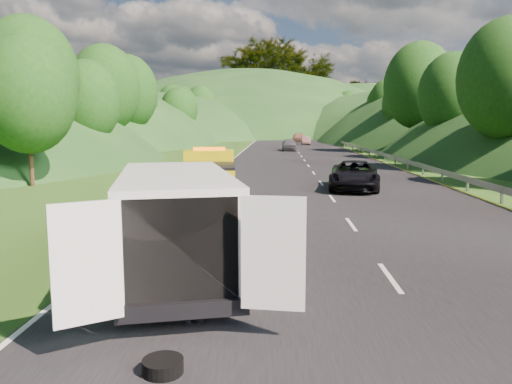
{
  "coord_description": "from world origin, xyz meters",
  "views": [
    {
      "loc": [
        0.42,
        -13.08,
        3.5
      ],
      "look_at": [
        -0.25,
        2.83,
        1.3
      ],
      "focal_mm": 35.0,
      "sensor_mm": 36.0,
      "label": 1
    }
  ],
  "objects_px": {
    "spare_tire": "(163,374)",
    "tow_truck": "(209,179)",
    "suitcase": "(85,237)",
    "child": "(183,265)",
    "white_van": "(175,220)",
    "passing_suv": "(354,190)",
    "woman": "(129,238)",
    "worker": "(194,322)"
  },
  "relations": [
    {
      "from": "tow_truck",
      "to": "woman",
      "type": "bearing_deg",
      "value": -112.12
    },
    {
      "from": "suitcase",
      "to": "passing_suv",
      "type": "xyz_separation_m",
      "value": [
        9.49,
        12.88,
        -0.32
      ]
    },
    {
      "from": "white_van",
      "to": "spare_tire",
      "type": "distance_m",
      "value": 4.4
    },
    {
      "from": "child",
      "to": "suitcase",
      "type": "relative_size",
      "value": 1.64
    },
    {
      "from": "suitcase",
      "to": "passing_suv",
      "type": "relative_size",
      "value": 0.12
    },
    {
      "from": "spare_tire",
      "to": "white_van",
      "type": "bearing_deg",
      "value": 98.82
    },
    {
      "from": "child",
      "to": "passing_suv",
      "type": "xyz_separation_m",
      "value": [
        6.41,
        14.41,
        0.0
      ]
    },
    {
      "from": "child",
      "to": "woman",
      "type": "bearing_deg",
      "value": 169.62
    },
    {
      "from": "spare_tire",
      "to": "passing_suv",
      "type": "distance_m",
      "value": 20.66
    },
    {
      "from": "tow_truck",
      "to": "worker",
      "type": "bearing_deg",
      "value": -88.75
    },
    {
      "from": "tow_truck",
      "to": "spare_tire",
      "type": "height_order",
      "value": "tow_truck"
    },
    {
      "from": "worker",
      "to": "suitcase",
      "type": "bearing_deg",
      "value": 119.21
    },
    {
      "from": "white_van",
      "to": "passing_suv",
      "type": "relative_size",
      "value": 1.37
    },
    {
      "from": "white_van",
      "to": "child",
      "type": "bearing_deg",
      "value": 80.84
    },
    {
      "from": "spare_tire",
      "to": "passing_suv",
      "type": "relative_size",
      "value": 0.11
    },
    {
      "from": "worker",
      "to": "spare_tire",
      "type": "bearing_deg",
      "value": -102.5
    },
    {
      "from": "child",
      "to": "suitcase",
      "type": "distance_m",
      "value": 3.46
    },
    {
      "from": "suitcase",
      "to": "child",
      "type": "bearing_deg",
      "value": -26.5
    },
    {
      "from": "worker",
      "to": "spare_tire",
      "type": "height_order",
      "value": "worker"
    },
    {
      "from": "woman",
      "to": "tow_truck",
      "type": "bearing_deg",
      "value": -2.07
    },
    {
      "from": "tow_truck",
      "to": "suitcase",
      "type": "xyz_separation_m",
      "value": [
        -2.57,
        -6.92,
        -0.89
      ]
    },
    {
      "from": "tow_truck",
      "to": "child",
      "type": "height_order",
      "value": "tow_truck"
    },
    {
      "from": "white_van",
      "to": "spare_tire",
      "type": "xyz_separation_m",
      "value": [
        0.64,
        -4.12,
        -1.39
      ]
    },
    {
      "from": "spare_tire",
      "to": "passing_suv",
      "type": "bearing_deg",
      "value": 74.07
    },
    {
      "from": "tow_truck",
      "to": "passing_suv",
      "type": "xyz_separation_m",
      "value": [
        6.92,
        5.96,
        -1.21
      ]
    },
    {
      "from": "tow_truck",
      "to": "child",
      "type": "bearing_deg",
      "value": -91.86
    },
    {
      "from": "child",
      "to": "passing_suv",
      "type": "relative_size",
      "value": 0.19
    },
    {
      "from": "tow_truck",
      "to": "spare_tire",
      "type": "xyz_separation_m",
      "value": [
        1.25,
        -13.91,
        -1.21
      ]
    },
    {
      "from": "woman",
      "to": "child",
      "type": "relative_size",
      "value": 1.61
    },
    {
      "from": "woman",
      "to": "suitcase",
      "type": "relative_size",
      "value": 2.65
    },
    {
      "from": "white_van",
      "to": "worker",
      "type": "height_order",
      "value": "white_van"
    },
    {
      "from": "tow_truck",
      "to": "woman",
      "type": "xyz_separation_m",
      "value": [
        -1.7,
        -5.62,
        -1.21
      ]
    },
    {
      "from": "woman",
      "to": "worker",
      "type": "bearing_deg",
      "value": -139.66
    },
    {
      "from": "woman",
      "to": "suitcase",
      "type": "bearing_deg",
      "value": 160.89
    },
    {
      "from": "suitcase",
      "to": "spare_tire",
      "type": "bearing_deg",
      "value": -61.31
    },
    {
      "from": "white_van",
      "to": "child",
      "type": "relative_size",
      "value": 7.13
    },
    {
      "from": "tow_truck",
      "to": "passing_suv",
      "type": "relative_size",
      "value": 1.09
    },
    {
      "from": "woman",
      "to": "worker",
      "type": "distance_m",
      "value": 7.14
    },
    {
      "from": "suitcase",
      "to": "spare_tire",
      "type": "distance_m",
      "value": 7.97
    },
    {
      "from": "spare_tire",
      "to": "tow_truck",
      "type": "bearing_deg",
      "value": 95.13
    },
    {
      "from": "white_van",
      "to": "woman",
      "type": "bearing_deg",
      "value": 105.46
    },
    {
      "from": "white_van",
      "to": "suitcase",
      "type": "distance_m",
      "value": 4.41
    }
  ]
}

